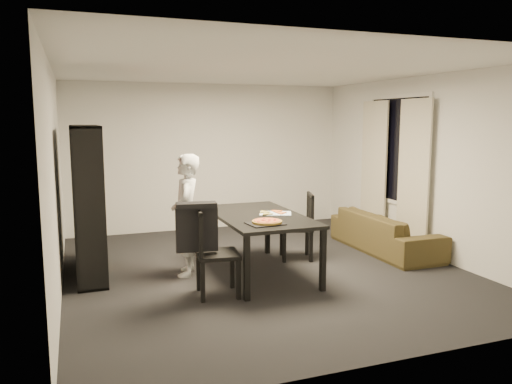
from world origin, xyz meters
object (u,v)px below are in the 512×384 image
object	(u,v)px
dining_table	(259,220)
chair_right	(303,222)
chair_left	(209,247)
person	(186,215)
pepperoni_pizza	(267,221)
sofa	(385,232)
bookshelf	(88,201)
baking_tray	(265,224)

from	to	relation	value
dining_table	chair_right	distance (m)	0.95
chair_left	person	bearing A→B (deg)	11.77
pepperoni_pizza	sofa	distance (m)	2.54
bookshelf	dining_table	xyz separation A→B (m)	(2.04, -0.74, -0.25)
chair_right	sofa	world-z (taller)	chair_right
chair_left	pepperoni_pizza	size ratio (longest dim) A/B	2.84
pepperoni_pizza	bookshelf	bearing A→B (deg)	146.03
chair_left	baking_tray	world-z (taller)	chair_left
chair_left	sofa	size ratio (longest dim) A/B	0.50
pepperoni_pizza	sofa	bearing A→B (deg)	22.71
dining_table	pepperoni_pizza	size ratio (longest dim) A/B	5.30
bookshelf	pepperoni_pizza	world-z (taller)	bookshelf
bookshelf	chair_left	bearing A→B (deg)	-46.97
baking_tray	pepperoni_pizza	bearing A→B (deg)	23.84
baking_tray	dining_table	bearing A→B (deg)	76.99
chair_left	pepperoni_pizza	bearing A→B (deg)	-81.38
chair_left	person	distance (m)	0.89
bookshelf	pepperoni_pizza	distance (m)	2.33
chair_right	chair_left	bearing A→B (deg)	-40.72
chair_right	pepperoni_pizza	xyz separation A→B (m)	(-0.94, -1.00, 0.26)
chair_left	dining_table	bearing A→B (deg)	-47.03
person	sofa	xyz separation A→B (m)	(3.07, 0.12, -0.48)
bookshelf	baking_tray	size ratio (longest dim) A/B	4.75
chair_right	person	world-z (taller)	person
dining_table	chair_left	world-z (taller)	chair_left
dining_table	baking_tray	size ratio (longest dim) A/B	4.64
chair_left	sofa	world-z (taller)	chair_left
chair_right	baking_tray	world-z (taller)	chair_right
bookshelf	pepperoni_pizza	xyz separation A→B (m)	(1.93, -1.30, -0.15)
bookshelf	chair_right	world-z (taller)	bookshelf
dining_table	person	bearing A→B (deg)	162.29
chair_right	dining_table	bearing A→B (deg)	-44.78
person	chair_right	bearing A→B (deg)	111.93
baking_tray	sofa	size ratio (longest dim) A/B	0.20
chair_left	chair_right	size ratio (longest dim) A/B	1.05
bookshelf	baking_tray	bearing A→B (deg)	-34.56
bookshelf	person	bearing A→B (deg)	-21.46
chair_right	pepperoni_pizza	distance (m)	1.40
chair_right	pepperoni_pizza	world-z (taller)	chair_right
chair_left	sofa	distance (m)	3.16
dining_table	chair_left	distance (m)	1.00
person	baking_tray	size ratio (longest dim) A/B	3.87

